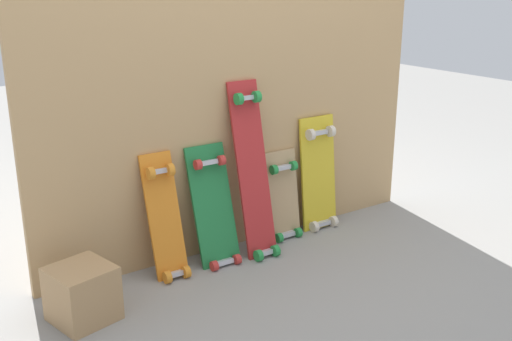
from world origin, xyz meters
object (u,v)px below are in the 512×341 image
object	(u,v)px
skateboard_yellow	(318,178)
wooden_crate	(82,294)
skateboard_natural	(282,201)
skateboard_red	(254,176)
skateboard_orange	(166,223)
skateboard_green	(214,213)

from	to	relation	value
skateboard_yellow	wooden_crate	size ratio (longest dim) A/B	2.93
skateboard_natural	skateboard_red	bearing A→B (deg)	-164.26
skateboard_orange	skateboard_red	size ratio (longest dim) A/B	0.69
skateboard_yellow	wooden_crate	xyz separation A→B (m)	(-1.48, -0.24, -0.17)
skateboard_orange	skateboard_green	xyz separation A→B (m)	(0.27, -0.00, -0.00)
skateboard_orange	skateboard_green	world-z (taller)	skateboard_orange
skateboard_orange	skateboard_yellow	bearing A→B (deg)	2.91
skateboard_orange	wooden_crate	bearing A→B (deg)	-158.88
skateboard_orange	skateboard_green	distance (m)	0.27
skateboard_orange	wooden_crate	xyz separation A→B (m)	(-0.49, -0.19, -0.14)
skateboard_green	skateboard_yellow	xyz separation A→B (m)	(0.72, 0.06, 0.03)
skateboard_yellow	wooden_crate	distance (m)	1.51
skateboard_orange	wooden_crate	distance (m)	0.54
skateboard_orange	skateboard_natural	world-z (taller)	skateboard_orange
skateboard_orange	skateboard_green	size ratio (longest dim) A/B	0.99
skateboard_red	skateboard_yellow	distance (m)	0.51
skateboard_green	skateboard_natural	size ratio (longest dim) A/B	1.20
skateboard_orange	skateboard_red	distance (m)	0.52
skateboard_red	skateboard_natural	bearing A→B (deg)	15.74
skateboard_natural	skateboard_yellow	world-z (taller)	skateboard_yellow
skateboard_natural	wooden_crate	xyz separation A→B (m)	(-1.22, -0.24, -0.09)
skateboard_orange	skateboard_yellow	distance (m)	0.99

